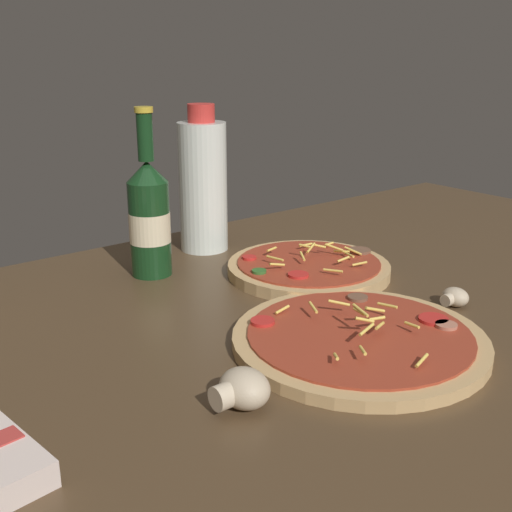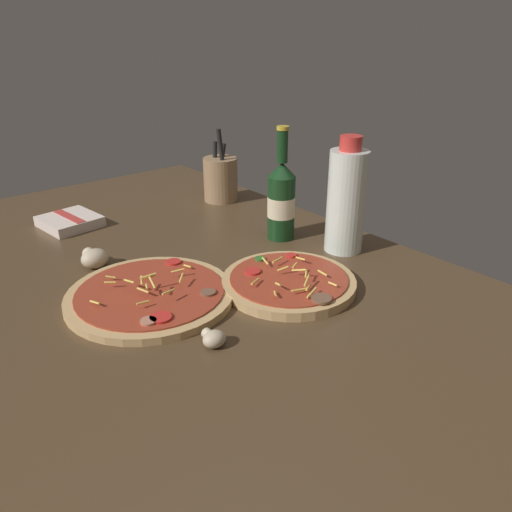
% 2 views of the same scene
% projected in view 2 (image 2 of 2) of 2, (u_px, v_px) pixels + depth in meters
% --- Properties ---
extents(counter_slab, '(1.60, 0.90, 0.03)m').
position_uv_depth(counter_slab, '(204.00, 296.00, 0.91)').
color(counter_slab, '#4C3823').
rests_on(counter_slab, ground).
extents(pizza_near, '(0.29, 0.29, 0.05)m').
position_uv_depth(pizza_near, '(151.00, 295.00, 0.87)').
color(pizza_near, tan).
rests_on(pizza_near, counter_slab).
extents(pizza_far, '(0.25, 0.25, 0.04)m').
position_uv_depth(pizza_far, '(289.00, 282.00, 0.91)').
color(pizza_far, tan).
rests_on(pizza_far, counter_slab).
extents(beer_bottle, '(0.06, 0.06, 0.25)m').
position_uv_depth(beer_bottle, '(281.00, 199.00, 1.10)').
color(beer_bottle, '#143819').
rests_on(beer_bottle, counter_slab).
extents(oil_bottle, '(0.08, 0.08, 0.24)m').
position_uv_depth(oil_bottle, '(346.00, 200.00, 1.03)').
color(oil_bottle, silver).
rests_on(oil_bottle, counter_slab).
extents(mushroom_left, '(0.04, 0.04, 0.03)m').
position_uv_depth(mushroom_left, '(214.00, 338.00, 0.74)').
color(mushroom_left, beige).
rests_on(mushroom_left, counter_slab).
extents(mushroom_right, '(0.06, 0.05, 0.04)m').
position_uv_depth(mushroom_right, '(94.00, 258.00, 0.99)').
color(mushroom_right, beige).
rests_on(mushroom_right, counter_slab).
extents(utensil_crock, '(0.09, 0.09, 0.20)m').
position_uv_depth(utensil_crock, '(221.00, 178.00, 1.35)').
color(utensil_crock, '#9E7A56').
rests_on(utensil_crock, counter_slab).
extents(dish_towel, '(0.14, 0.13, 0.03)m').
position_uv_depth(dish_towel, '(70.00, 221.00, 1.19)').
color(dish_towel, beige).
rests_on(dish_towel, counter_slab).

